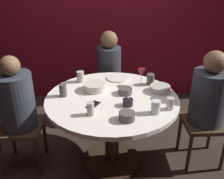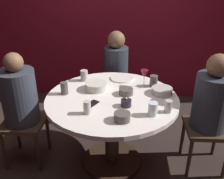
{
  "view_description": "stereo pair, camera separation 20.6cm",
  "coord_description": "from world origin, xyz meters",
  "px_view_note": "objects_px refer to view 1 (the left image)",
  "views": [
    {
      "loc": [
        -0.09,
        -2.1,
        1.85
      ],
      "look_at": [
        0.0,
        0.0,
        0.83
      ],
      "focal_mm": 41.12,
      "sensor_mm": 36.0,
      "label": 1
    },
    {
      "loc": [
        0.12,
        -2.09,
        1.85
      ],
      "look_at": [
        0.0,
        0.0,
        0.83
      ],
      "focal_mm": 41.12,
      "sensor_mm": 36.0,
      "label": 2
    }
  ],
  "objects_px": {
    "seated_diner_back": "(109,66)",
    "dinner_plate": "(118,78)",
    "wine_glass": "(141,73)",
    "candle_holder": "(128,102)",
    "dining_table": "(112,113)",
    "cup_by_right_diner": "(63,90)",
    "cell_phone": "(93,105)",
    "bowl_sauce_side": "(127,116)",
    "cup_beside_wine": "(150,79)",
    "bowl_small_white": "(94,87)",
    "bowl_salad_center": "(125,91)",
    "cup_near_candle": "(91,109)",
    "bowl_serving_large": "(160,89)",
    "cup_center_front": "(156,107)",
    "seated_diner_right": "(209,97)",
    "cup_by_left_diner": "(80,77)",
    "seated_diner_left": "(16,103)",
    "cup_far_edge": "(170,104)"
  },
  "relations": [
    {
      "from": "seated_diner_back",
      "to": "dinner_plate",
      "type": "relative_size",
      "value": 4.65
    },
    {
      "from": "wine_glass",
      "to": "dinner_plate",
      "type": "distance_m",
      "value": 0.31
    },
    {
      "from": "candle_holder",
      "to": "wine_glass",
      "type": "height_order",
      "value": "wine_glass"
    },
    {
      "from": "dining_table",
      "to": "cup_by_right_diner",
      "type": "distance_m",
      "value": 0.51
    },
    {
      "from": "cell_phone",
      "to": "bowl_sauce_side",
      "type": "distance_m",
      "value": 0.37
    },
    {
      "from": "cup_beside_wine",
      "to": "bowl_small_white",
      "type": "bearing_deg",
      "value": -168.83
    },
    {
      "from": "candle_holder",
      "to": "cup_beside_wine",
      "type": "relative_size",
      "value": 0.81
    },
    {
      "from": "seated_diner_back",
      "to": "bowl_salad_center",
      "type": "distance_m",
      "value": 0.83
    },
    {
      "from": "dinner_plate",
      "to": "cup_near_candle",
      "type": "distance_m",
      "value": 0.78
    },
    {
      "from": "dining_table",
      "to": "dinner_plate",
      "type": "relative_size",
      "value": 4.91
    },
    {
      "from": "wine_glass",
      "to": "bowl_small_white",
      "type": "distance_m",
      "value": 0.49
    },
    {
      "from": "bowl_serving_large",
      "to": "cup_near_candle",
      "type": "bearing_deg",
      "value": -148.23
    },
    {
      "from": "cup_center_front",
      "to": "cup_beside_wine",
      "type": "relative_size",
      "value": 1.01
    },
    {
      "from": "dining_table",
      "to": "seated_diner_right",
      "type": "bearing_deg",
      "value": 0.0
    },
    {
      "from": "dinner_plate",
      "to": "bowl_serving_large",
      "type": "height_order",
      "value": "bowl_serving_large"
    },
    {
      "from": "bowl_serving_large",
      "to": "bowl_small_white",
      "type": "distance_m",
      "value": 0.64
    },
    {
      "from": "bowl_serving_large",
      "to": "bowl_salad_center",
      "type": "relative_size",
      "value": 1.47
    },
    {
      "from": "dining_table",
      "to": "candle_holder",
      "type": "bearing_deg",
      "value": -50.17
    },
    {
      "from": "bowl_serving_large",
      "to": "candle_holder",
      "type": "bearing_deg",
      "value": -141.94
    },
    {
      "from": "dining_table",
      "to": "wine_glass",
      "type": "relative_size",
      "value": 6.99
    },
    {
      "from": "seated_diner_right",
      "to": "cup_by_left_diner",
      "type": "xyz_separation_m",
      "value": [
        -1.22,
        0.37,
        0.08
      ]
    },
    {
      "from": "seated_diner_left",
      "to": "cup_near_candle",
      "type": "bearing_deg",
      "value": -23.28
    },
    {
      "from": "dinner_plate",
      "to": "bowl_salad_center",
      "type": "distance_m",
      "value": 0.37
    },
    {
      "from": "cup_far_edge",
      "to": "cup_by_right_diner",
      "type": "bearing_deg",
      "value": 163.13
    },
    {
      "from": "dinner_plate",
      "to": "cup_by_right_diner",
      "type": "xyz_separation_m",
      "value": [
        -0.53,
        -0.39,
        0.05
      ]
    },
    {
      "from": "dining_table",
      "to": "bowl_salad_center",
      "type": "distance_m",
      "value": 0.25
    },
    {
      "from": "seated_diner_right",
      "to": "bowl_serving_large",
      "type": "xyz_separation_m",
      "value": [
        -0.44,
        0.11,
        0.05
      ]
    },
    {
      "from": "bowl_serving_large",
      "to": "cup_far_edge",
      "type": "height_order",
      "value": "cup_far_edge"
    },
    {
      "from": "bowl_salad_center",
      "to": "cup_near_candle",
      "type": "bearing_deg",
      "value": -130.25
    },
    {
      "from": "cup_center_front",
      "to": "seated_diner_back",
      "type": "bearing_deg",
      "value": 106.33
    },
    {
      "from": "seated_diner_left",
      "to": "seated_diner_right",
      "type": "bearing_deg",
      "value": 0.0
    },
    {
      "from": "seated_diner_left",
      "to": "cup_far_edge",
      "type": "relative_size",
      "value": 11.02
    },
    {
      "from": "cup_near_candle",
      "to": "cup_far_edge",
      "type": "xyz_separation_m",
      "value": [
        0.66,
        0.06,
        -0.0
      ]
    },
    {
      "from": "cup_beside_wine",
      "to": "wine_glass",
      "type": "bearing_deg",
      "value": -173.2
    },
    {
      "from": "seated_diner_back",
      "to": "cup_by_left_diner",
      "type": "bearing_deg",
      "value": -31.08
    },
    {
      "from": "cup_beside_wine",
      "to": "bowl_salad_center",
      "type": "bearing_deg",
      "value": -144.29
    },
    {
      "from": "cup_near_candle",
      "to": "candle_holder",
      "type": "bearing_deg",
      "value": 23.99
    },
    {
      "from": "cup_far_edge",
      "to": "cup_beside_wine",
      "type": "height_order",
      "value": "cup_beside_wine"
    },
    {
      "from": "cell_phone",
      "to": "cup_by_left_diner",
      "type": "relative_size",
      "value": 1.24
    },
    {
      "from": "cup_center_front",
      "to": "cup_far_edge",
      "type": "xyz_separation_m",
      "value": [
        0.13,
        0.06,
        -0.0
      ]
    },
    {
      "from": "wine_glass",
      "to": "seated_diner_back",
      "type": "bearing_deg",
      "value": 115.86
    },
    {
      "from": "cup_far_edge",
      "to": "candle_holder",
      "type": "bearing_deg",
      "value": 167.1
    },
    {
      "from": "seated_diner_right",
      "to": "cup_far_edge",
      "type": "xyz_separation_m",
      "value": [
        -0.43,
        -0.24,
        0.07
      ]
    },
    {
      "from": "bowl_serving_large",
      "to": "cup_center_front",
      "type": "relative_size",
      "value": 1.73
    },
    {
      "from": "wine_glass",
      "to": "cup_beside_wine",
      "type": "bearing_deg",
      "value": 6.8
    },
    {
      "from": "cell_phone",
      "to": "cup_far_edge",
      "type": "xyz_separation_m",
      "value": [
        0.65,
        -0.09,
        0.05
      ]
    },
    {
      "from": "cup_far_edge",
      "to": "cup_near_candle",
      "type": "bearing_deg",
      "value": -174.72
    },
    {
      "from": "candle_holder",
      "to": "cup_far_edge",
      "type": "xyz_separation_m",
      "value": [
        0.35,
        -0.08,
        0.02
      ]
    },
    {
      "from": "seated_diner_left",
      "to": "cup_beside_wine",
      "type": "height_order",
      "value": "seated_diner_left"
    },
    {
      "from": "dining_table",
      "to": "seated_diner_back",
      "type": "height_order",
      "value": "seated_diner_back"
    }
  ]
}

